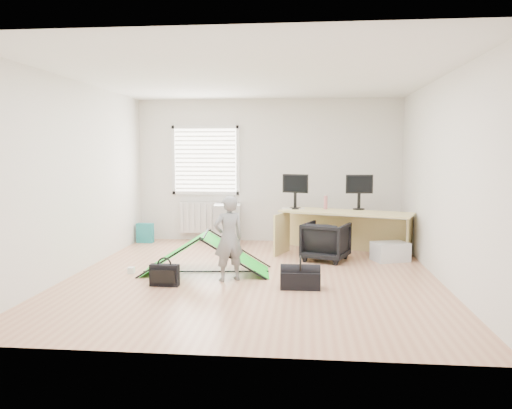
# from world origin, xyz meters

# --- Properties ---
(ground) EXTENTS (5.50, 5.50, 0.00)m
(ground) POSITION_xyz_m (0.00, 0.00, 0.00)
(ground) COLOR tan
(ground) RESTS_ON ground
(back_wall) EXTENTS (5.00, 0.02, 2.70)m
(back_wall) POSITION_xyz_m (0.00, 2.75, 1.35)
(back_wall) COLOR silver
(back_wall) RESTS_ON ground
(window) EXTENTS (1.20, 0.06, 1.20)m
(window) POSITION_xyz_m (-1.20, 2.71, 1.55)
(window) COLOR silver
(window) RESTS_ON back_wall
(radiator) EXTENTS (1.00, 0.12, 0.60)m
(radiator) POSITION_xyz_m (-1.20, 2.67, 0.45)
(radiator) COLOR silver
(radiator) RESTS_ON back_wall
(desk) EXTENTS (2.24, 1.36, 0.73)m
(desk) POSITION_xyz_m (1.38, 1.55, 0.36)
(desk) COLOR #D1BD75
(desk) RESTS_ON ground
(filing_cabinet) EXTENTS (0.55, 0.69, 0.74)m
(filing_cabinet) POSITION_xyz_m (-0.73, 2.38, 0.37)
(filing_cabinet) COLOR #ACADB1
(filing_cabinet) RESTS_ON ground
(monitor_left) EXTENTS (0.46, 0.26, 0.44)m
(monitor_left) POSITION_xyz_m (0.54, 1.84, 0.95)
(monitor_left) COLOR black
(monitor_left) RESTS_ON desk
(monitor_right) EXTENTS (0.46, 0.15, 0.44)m
(monitor_right) POSITION_xyz_m (1.62, 1.84, 0.95)
(monitor_right) COLOR black
(monitor_right) RESTS_ON desk
(keyboard) EXTENTS (0.40, 0.16, 0.02)m
(keyboard) POSITION_xyz_m (0.50, 1.82, 0.74)
(keyboard) COLOR beige
(keyboard) RESTS_ON desk
(thermos) EXTENTS (0.09, 0.09, 0.23)m
(thermos) POSITION_xyz_m (1.06, 1.85, 0.85)
(thermos) COLOR #B3646A
(thermos) RESTS_ON desk
(office_chair) EXTENTS (0.84, 0.86, 0.61)m
(office_chair) POSITION_xyz_m (1.04, 1.09, 0.30)
(office_chair) COLOR black
(office_chair) RESTS_ON ground
(person) EXTENTS (0.49, 0.44, 1.14)m
(person) POSITION_xyz_m (-0.30, -0.30, 0.57)
(person) COLOR gray
(person) RESTS_ON ground
(kite) EXTENTS (1.86, 0.97, 0.55)m
(kite) POSITION_xyz_m (-0.69, 0.11, 0.28)
(kite) COLOR #14D826
(kite) RESTS_ON ground
(storage_crate) EXTENTS (0.62, 0.53, 0.29)m
(storage_crate) POSITION_xyz_m (2.05, 1.15, 0.15)
(storage_crate) COLOR silver
(storage_crate) RESTS_ON ground
(tote_bag) EXTENTS (0.31, 0.15, 0.37)m
(tote_bag) POSITION_xyz_m (-2.30, 2.33, 0.18)
(tote_bag) COLOR teal
(tote_bag) RESTS_ON ground
(laptop_bag) EXTENTS (0.38, 0.13, 0.28)m
(laptop_bag) POSITION_xyz_m (-1.07, -0.64, 0.14)
(laptop_bag) COLOR black
(laptop_bag) RESTS_ON ground
(white_box) EXTENTS (0.10, 0.10, 0.09)m
(white_box) POSITION_xyz_m (-1.73, -0.04, 0.04)
(white_box) COLOR silver
(white_box) RESTS_ON ground
(duffel_bag) EXTENTS (0.50, 0.26, 0.22)m
(duffel_bag) POSITION_xyz_m (0.66, -0.59, 0.11)
(duffel_bag) COLOR black
(duffel_bag) RESTS_ON ground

